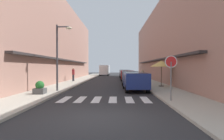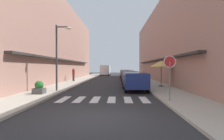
% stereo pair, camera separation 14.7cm
% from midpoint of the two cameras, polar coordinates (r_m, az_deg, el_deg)
% --- Properties ---
extents(ground_plane, '(92.80, 92.80, 0.00)m').
position_cam_midpoint_polar(ground_plane, '(24.07, -0.49, -3.71)').
color(ground_plane, '#2B2B2D').
extents(sidewalk_left, '(2.69, 59.05, 0.12)m').
position_cam_midpoint_polar(sidewalk_left, '(24.63, -11.20, -3.49)').
color(sidewalk_left, '#ADA899').
rests_on(sidewalk_left, ground_plane).
extents(sidewalk_right, '(2.69, 59.05, 0.12)m').
position_cam_midpoint_polar(sidewalk_right, '(24.36, 10.35, -3.53)').
color(sidewalk_right, '#ADA899').
rests_on(sidewalk_right, ground_plane).
extents(building_row_left, '(5.50, 39.96, 10.67)m').
position_cam_midpoint_polar(building_row_left, '(26.93, -18.80, 8.09)').
color(building_row_left, '#A87A6B').
rests_on(building_row_left, ground_plane).
extents(building_row_right, '(5.50, 39.96, 10.03)m').
position_cam_midpoint_polar(building_row_right, '(26.42, 18.32, 7.54)').
color(building_row_right, '#A87A6B').
rests_on(building_row_right, ground_plane).
extents(crosswalk, '(5.20, 2.20, 0.01)m').
position_cam_midpoint_polar(crosswalk, '(11.32, -2.53, -8.78)').
color(crosswalk, silver).
rests_on(crosswalk, ground_plane).
extents(parked_car_near, '(1.89, 4.30, 1.47)m').
position_cam_midpoint_polar(parked_car_near, '(15.47, 6.61, -2.80)').
color(parked_car_near, navy).
rests_on(parked_car_near, ground_plane).
extents(parked_car_mid, '(1.88, 4.47, 1.47)m').
position_cam_midpoint_polar(parked_car_mid, '(21.06, 5.20, -1.85)').
color(parked_car_mid, '#4C5156').
rests_on(parked_car_mid, ground_plane).
extents(parked_car_far, '(1.83, 4.29, 1.47)m').
position_cam_midpoint_polar(parked_car_far, '(27.02, 4.33, -1.27)').
color(parked_car_far, maroon).
rests_on(parked_car_far, ground_plane).
extents(parked_car_distant, '(1.85, 4.41, 1.47)m').
position_cam_midpoint_polar(parked_car_distant, '(33.88, 3.71, -0.85)').
color(parked_car_distant, '#4C5156').
rests_on(parked_car_distant, ground_plane).
extents(delivery_van, '(2.16, 5.47, 2.37)m').
position_cam_midpoint_polar(delivery_van, '(44.53, -2.28, 0.16)').
color(delivery_van, silver).
rests_on(delivery_van, ground_plane).
extents(round_street_sign, '(0.65, 0.07, 2.39)m').
position_cam_midpoint_polar(round_street_sign, '(10.53, 16.83, 1.08)').
color(round_street_sign, slate).
rests_on(round_street_sign, sidewalk_right).
extents(street_lamp, '(1.19, 0.28, 4.99)m').
position_cam_midpoint_polar(street_lamp, '(15.07, -15.63, 5.74)').
color(street_lamp, '#38383D').
rests_on(street_lamp, sidewalk_left).
extents(cafe_umbrella, '(2.05, 2.05, 2.39)m').
position_cam_midpoint_polar(cafe_umbrella, '(18.37, 14.31, 1.81)').
color(cafe_umbrella, '#262626').
rests_on(cafe_umbrella, sidewalk_right).
extents(planter_corner, '(0.71, 0.71, 0.86)m').
position_cam_midpoint_polar(planter_corner, '(13.74, -21.04, -5.06)').
color(planter_corner, '#4C4C4C').
rests_on(planter_corner, sidewalk_left).
extents(pedestrian_walking_near, '(0.34, 0.34, 1.73)m').
position_cam_midpoint_polar(pedestrian_walking_near, '(25.17, -11.64, -1.18)').
color(pedestrian_walking_near, '#282B33').
rests_on(pedestrian_walking_near, sidewalk_left).
extents(pedestrian_walking_far, '(0.34, 0.34, 1.54)m').
position_cam_midpoint_polar(pedestrian_walking_far, '(25.55, 8.87, -1.39)').
color(pedestrian_walking_far, '#282B33').
rests_on(pedestrian_walking_far, sidewalk_right).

